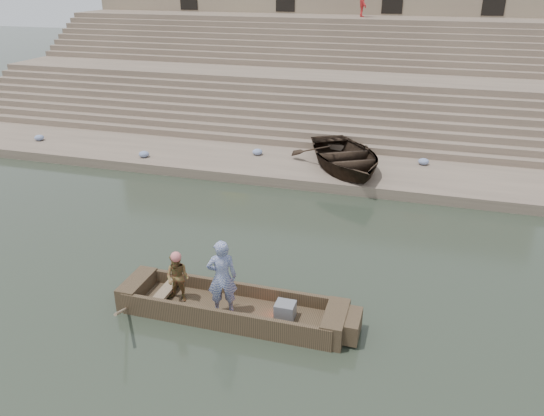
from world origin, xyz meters
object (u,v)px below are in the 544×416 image
at_px(main_rowboat, 231,312).
at_px(standing_man, 222,277).
at_px(beached_rowboat, 345,156).
at_px(television, 285,310).
at_px(rowing_man, 178,278).
at_px(pedestrian, 363,2).

distance_m(main_rowboat, standing_man, 1.09).
bearing_deg(beached_rowboat, television, -117.14).
height_order(rowing_man, beached_rowboat, rowing_man).
bearing_deg(main_rowboat, pedestrian, 91.05).
xyz_separation_m(television, pedestrian, (-1.80, 24.72, 5.64)).
relative_size(television, pedestrian, 0.27).
bearing_deg(rowing_man, television, 2.22).
bearing_deg(main_rowboat, beached_rowboat, 84.16).
xyz_separation_m(rowing_man, pedestrian, (0.92, 24.75, 5.20)).
bearing_deg(rowing_man, main_rowboat, 2.81).
xyz_separation_m(television, beached_rowboat, (-0.29, 10.30, 0.51)).
height_order(beached_rowboat, pedestrian, pedestrian).
height_order(television, beached_rowboat, beached_rowboat).
relative_size(main_rowboat, beached_rowboat, 0.98).
bearing_deg(television, rowing_man, -179.40).
xyz_separation_m(standing_man, beached_rowboat, (1.19, 10.49, -0.25)).
relative_size(standing_man, television, 4.18).
height_order(rowing_man, television, rowing_man).
bearing_deg(television, beached_rowboat, 91.62).
bearing_deg(rowing_man, standing_man, -5.67).
relative_size(television, beached_rowboat, 0.09).
xyz_separation_m(main_rowboat, pedestrian, (-0.45, 24.72, 5.95)).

